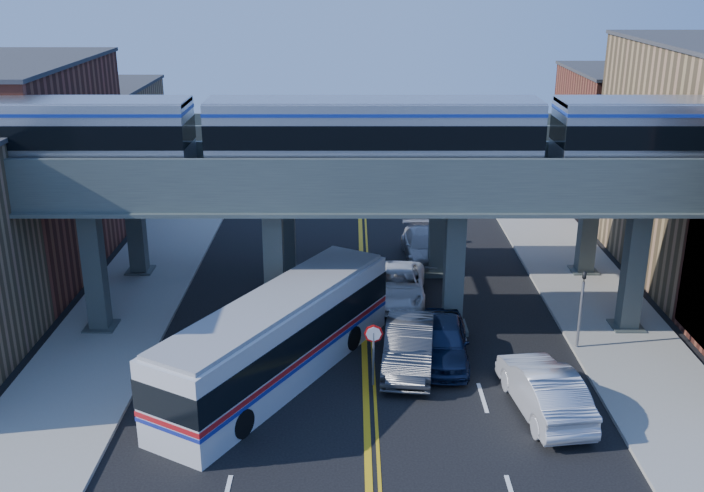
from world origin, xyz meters
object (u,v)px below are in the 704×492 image
(transit_bus, at_px, (278,339))
(car_lane_d, at_px, (424,246))
(car_lane_b, at_px, (409,346))
(car_lane_c, at_px, (399,285))
(transit_train, at_px, (373,133))
(traffic_signal, at_px, (582,301))
(car_parked_curb, at_px, (544,389))
(stop_sign, at_px, (374,345))
(car_lane_a, at_px, (443,341))

(transit_bus, xyz_separation_m, car_lane_d, (7.01, 13.63, -0.93))
(car_lane_b, height_order, car_lane_c, car_lane_b)
(transit_train, height_order, transit_bus, transit_train)
(transit_train, relative_size, traffic_signal, 10.53)
(car_lane_b, bearing_deg, car_parked_curb, -29.79)
(transit_bus, height_order, car_parked_curb, transit_bus)
(transit_bus, height_order, car_lane_c, transit_bus)
(car_lane_c, bearing_deg, car_parked_curb, -61.16)
(stop_sign, height_order, car_lane_b, stop_sign)
(transit_train, bearing_deg, car_lane_d, 71.02)
(stop_sign, height_order, car_parked_curb, stop_sign)
(traffic_signal, relative_size, car_lane_c, 0.74)
(transit_bus, relative_size, car_lane_a, 2.43)
(car_lane_b, bearing_deg, stop_sign, -127.57)
(car_lane_d, xyz_separation_m, car_parked_curb, (3.05, -16.18, 0.14))
(stop_sign, bearing_deg, car_lane_d, 77.20)
(transit_bus, bearing_deg, car_lane_d, 2.67)
(transit_bus, height_order, car_lane_a, transit_bus)
(car_lane_b, bearing_deg, traffic_signal, 17.51)
(transit_bus, bearing_deg, car_lane_c, -3.76)
(traffic_signal, xyz_separation_m, car_lane_d, (-5.67, 11.23, -1.51))
(car_parked_curb, bearing_deg, transit_bus, -22.13)
(stop_sign, relative_size, car_lane_b, 0.47)
(car_lane_d, distance_m, car_parked_curb, 16.47)
(traffic_signal, xyz_separation_m, car_lane_b, (-7.40, -1.45, -1.38))
(car_lane_b, distance_m, car_parked_curb, 5.93)
(transit_bus, bearing_deg, stop_sign, -69.12)
(car_lane_a, relative_size, car_parked_curb, 0.93)
(stop_sign, relative_size, car_lane_c, 0.47)
(car_lane_a, height_order, car_lane_b, car_lane_b)
(car_lane_a, bearing_deg, transit_bus, -162.90)
(car_lane_a, height_order, car_lane_c, car_lane_a)
(transit_bus, distance_m, car_lane_b, 5.42)
(car_lane_c, xyz_separation_m, car_lane_d, (1.73, 5.70, 0.02))
(car_lane_c, distance_m, car_lane_d, 5.96)
(transit_bus, distance_m, car_lane_a, 6.97)
(car_parked_curb, bearing_deg, traffic_signal, -125.72)
(transit_bus, height_order, car_lane_d, transit_bus)
(transit_train, bearing_deg, car_parked_curb, -48.15)
(car_lane_d, bearing_deg, stop_sign, -105.58)
(car_lane_a, xyz_separation_m, car_lane_c, (-1.47, 6.43, -0.12))
(car_lane_a, relative_size, car_lane_c, 0.94)
(car_lane_b, relative_size, car_lane_d, 1.03)
(transit_train, xyz_separation_m, traffic_signal, (8.84, -2.00, -6.80))
(car_parked_curb, bearing_deg, car_lane_a, -58.66)
(stop_sign, height_order, traffic_signal, traffic_signal)
(transit_bus, bearing_deg, car_lane_a, -47.56)
(stop_sign, distance_m, car_parked_curb, 6.63)
(stop_sign, xyz_separation_m, car_lane_c, (1.50, 8.53, -0.99))
(traffic_signal, distance_m, car_lane_d, 12.67)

